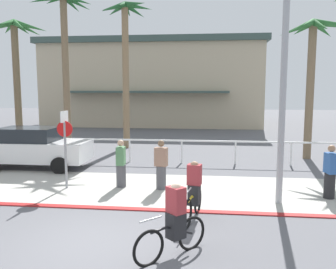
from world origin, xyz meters
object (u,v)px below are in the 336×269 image
(palm_tree_3, at_px, (313,51))
(pedestrian_1, at_px, (161,167))
(cyclist_black_0, at_px, (174,222))
(palm_tree_0, at_px, (16,51))
(pedestrian_2, at_px, (121,166))
(cyclist_yellow_1, at_px, (194,192))
(palm_tree_2, at_px, (125,40))
(car_white_1, at_px, (34,147))
(streetlight_curb, at_px, (286,51))
(palm_tree_1, at_px, (64,31))
(stop_sign_bike_lane, at_px, (65,138))
(pedestrian_0, at_px, (330,174))

(palm_tree_3, distance_m, pedestrian_1, 9.57)
(palm_tree_3, distance_m, cyclist_black_0, 12.59)
(palm_tree_0, bearing_deg, pedestrian_2, -42.91)
(palm_tree_3, relative_size, cyclist_black_0, 4.27)
(cyclist_yellow_1, bearing_deg, pedestrian_1, 115.00)
(palm_tree_2, distance_m, cyclist_black_0, 14.25)
(car_white_1, height_order, cyclist_yellow_1, car_white_1)
(palm_tree_2, distance_m, palm_tree_3, 9.45)
(streetlight_curb, bearing_deg, pedestrian_1, 160.53)
(palm_tree_2, height_order, car_white_1, palm_tree_2)
(palm_tree_1, xyz_separation_m, pedestrian_2, (4.75, -7.18, -5.52))
(palm_tree_0, height_order, palm_tree_2, palm_tree_2)
(stop_sign_bike_lane, height_order, palm_tree_1, palm_tree_1)
(palm_tree_0, relative_size, palm_tree_2, 0.87)
(car_white_1, distance_m, pedestrian_0, 11.20)
(cyclist_yellow_1, bearing_deg, streetlight_curb, 27.72)
(palm_tree_3, bearing_deg, pedestrian_1, -135.89)
(streetlight_curb, xyz_separation_m, pedestrian_1, (-3.55, 1.26, -3.52))
(cyclist_black_0, bearing_deg, stop_sign_bike_lane, 132.29)
(palm_tree_0, distance_m, pedestrian_0, 16.14)
(pedestrian_1, bearing_deg, palm_tree_2, 110.37)
(streetlight_curb, relative_size, palm_tree_3, 1.17)
(car_white_1, height_order, pedestrian_2, car_white_1)
(stop_sign_bike_lane, height_order, palm_tree_0, palm_tree_0)
(stop_sign_bike_lane, relative_size, pedestrian_1, 1.57)
(streetlight_curb, xyz_separation_m, palm_tree_2, (-6.55, 9.34, 1.60))
(cyclist_yellow_1, distance_m, pedestrian_1, 2.77)
(car_white_1, bearing_deg, palm_tree_1, 95.56)
(streetlight_curb, relative_size, pedestrian_0, 4.59)
(cyclist_yellow_1, bearing_deg, stop_sign_bike_lane, 151.95)
(streetlight_curb, height_order, palm_tree_0, streetlight_curb)
(palm_tree_1, xyz_separation_m, pedestrian_0, (11.24, -7.71, -5.51))
(cyclist_yellow_1, height_order, pedestrian_1, pedestrian_1)
(cyclist_yellow_1, bearing_deg, palm_tree_0, 136.25)
(pedestrian_2, bearing_deg, car_white_1, 150.02)
(stop_sign_bike_lane, bearing_deg, palm_tree_2, 89.14)
(cyclist_yellow_1, bearing_deg, palm_tree_1, 126.59)
(palm_tree_2, height_order, pedestrian_0, palm_tree_2)
(stop_sign_bike_lane, bearing_deg, car_white_1, 131.96)
(palm_tree_0, height_order, pedestrian_1, palm_tree_0)
(streetlight_curb, xyz_separation_m, car_white_1, (-9.20, 3.85, -3.41))
(palm_tree_1, relative_size, cyclist_yellow_1, 4.56)
(palm_tree_1, relative_size, palm_tree_3, 1.28)
(pedestrian_0, bearing_deg, palm_tree_1, 145.58)
(pedestrian_1, bearing_deg, palm_tree_1, 129.94)
(cyclist_yellow_1, height_order, pedestrian_0, pedestrian_0)
(pedestrian_0, height_order, pedestrian_2, pedestrian_0)
(palm_tree_3, distance_m, cyclist_yellow_1, 10.74)
(car_white_1, relative_size, pedestrian_1, 2.69)
(streetlight_curb, height_order, pedestrian_1, streetlight_curb)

